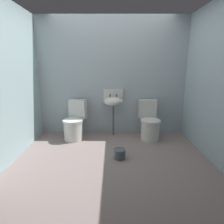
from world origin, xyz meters
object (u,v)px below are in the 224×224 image
Objects in this scene: toilet_left at (75,123)px; bucket at (120,153)px; sink at (113,101)px; toilet_right at (149,123)px.

bucket is (0.90, -0.90, -0.23)m from toilet_left.
bucket is at bearing -84.76° from sink.
sink reaches higher than bucket.
bucket is (-0.65, -0.89, -0.23)m from toilet_right.
toilet_left reaches higher than bucket.
toilet_left is at bearing 135.22° from bucket.
toilet_right is 1.13m from bucket.
toilet_left is 1.55m from toilet_right.
toilet_left is at bearing -3.04° from toilet_right.
sink is at bearing 95.24° from bucket.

